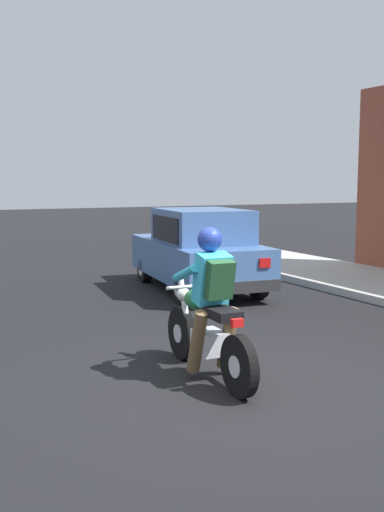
% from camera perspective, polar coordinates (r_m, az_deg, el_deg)
% --- Properties ---
extents(ground_plane, '(80.00, 80.00, 0.00)m').
position_cam_1_polar(ground_plane, '(6.31, 4.98, -12.29)').
color(ground_plane, black).
extents(motorcycle_with_rider, '(0.56, 2.02, 1.62)m').
position_cam_1_polar(motorcycle_with_rider, '(6.41, 1.61, -5.65)').
color(motorcycle_with_rider, black).
rests_on(motorcycle_with_rider, ground).
extents(car_hatchback, '(2.07, 3.94, 1.57)m').
position_cam_1_polar(car_hatchback, '(11.46, 0.62, 0.50)').
color(car_hatchback, black).
rests_on(car_hatchback, ground).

